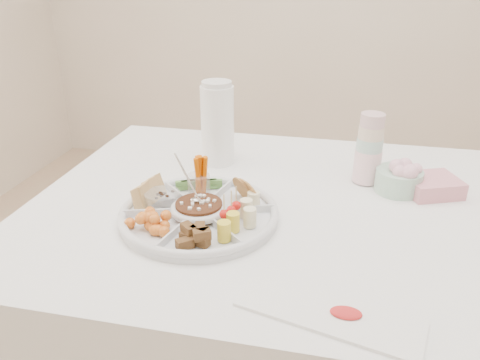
# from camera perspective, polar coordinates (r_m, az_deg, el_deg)

# --- Properties ---
(dining_table) EXTENTS (1.52, 1.02, 0.76)m
(dining_table) POSITION_cam_1_polar(r_m,az_deg,el_deg) (1.44, 8.98, -16.63)
(dining_table) COLOR white
(dining_table) RESTS_ON floor
(party_tray) EXTENTS (0.47, 0.47, 0.04)m
(party_tray) POSITION_cam_1_polar(r_m,az_deg,el_deg) (1.14, -5.01, -3.83)
(party_tray) COLOR silver
(party_tray) RESTS_ON dining_table
(bean_dip) EXTENTS (0.14, 0.14, 0.04)m
(bean_dip) POSITION_cam_1_polar(r_m,az_deg,el_deg) (1.14, -5.03, -3.50)
(bean_dip) COLOR #462014
(bean_dip) RESTS_ON party_tray
(tortillas) EXTENTS (0.12, 0.12, 0.06)m
(tortillas) POSITION_cam_1_polar(r_m,az_deg,el_deg) (1.19, 0.37, -1.22)
(tortillas) COLOR #B48346
(tortillas) RESTS_ON party_tray
(carrot_cucumber) EXTENTS (0.14, 0.14, 0.11)m
(carrot_cucumber) POSITION_cam_1_polar(r_m,az_deg,el_deg) (1.24, -5.08, 0.76)
(carrot_cucumber) COLOR #D25700
(carrot_cucumber) RESTS_ON party_tray
(pita_raisins) EXTENTS (0.15, 0.15, 0.07)m
(pita_raisins) POSITION_cam_1_polar(r_m,az_deg,el_deg) (1.19, -10.46, -1.58)
(pita_raisins) COLOR tan
(pita_raisins) RESTS_ON party_tray
(cherries) EXTENTS (0.14, 0.14, 0.05)m
(cherries) POSITION_cam_1_polar(r_m,az_deg,el_deg) (1.08, -11.02, -5.03)
(cherries) COLOR orange
(cherries) RESTS_ON party_tray
(granola_chunks) EXTENTS (0.12, 0.12, 0.04)m
(granola_chunks) POSITION_cam_1_polar(r_m,az_deg,el_deg) (1.02, -5.04, -6.69)
(granola_chunks) COLOR brown
(granola_chunks) RESTS_ON party_tray
(banana_tomato) EXTENTS (0.12, 0.12, 0.08)m
(banana_tomato) POSITION_cam_1_polar(r_m,az_deg,el_deg) (1.07, 0.97, -3.58)
(banana_tomato) COLOR #FFFA7E
(banana_tomato) RESTS_ON party_tray
(cup_stack) EXTENTS (0.09, 0.09, 0.21)m
(cup_stack) POSITION_cam_1_polar(r_m,az_deg,el_deg) (1.35, 15.47, 3.77)
(cup_stack) COLOR silver
(cup_stack) RESTS_ON dining_table
(thermos) EXTENTS (0.11, 0.11, 0.26)m
(thermos) POSITION_cam_1_polar(r_m,az_deg,el_deg) (1.43, -2.77, 7.03)
(thermos) COLOR white
(thermos) RESTS_ON dining_table
(flower_bowl) EXTENTS (0.13, 0.13, 0.09)m
(flower_bowl) POSITION_cam_1_polar(r_m,az_deg,el_deg) (1.34, 18.84, 0.52)
(flower_bowl) COLOR #A7CDBB
(flower_bowl) RESTS_ON dining_table
(napkin_stack) EXTENTS (0.17, 0.16, 0.05)m
(napkin_stack) POSITION_cam_1_polar(r_m,az_deg,el_deg) (1.37, 22.33, -0.63)
(napkin_stack) COLOR pink
(napkin_stack) RESTS_ON dining_table
(placemat) EXTENTS (0.35, 0.19, 0.01)m
(placemat) POSITION_cam_1_polar(r_m,az_deg,el_deg) (0.88, 10.74, -15.65)
(placemat) COLOR white
(placemat) RESTS_ON dining_table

